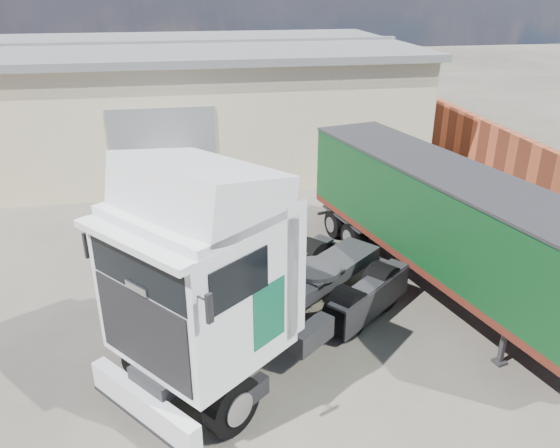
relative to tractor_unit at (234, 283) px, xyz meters
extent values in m
plane|color=#292621|center=(0.37, 0.92, -2.16)|extent=(120.00, 120.00, 0.00)
cube|color=beige|center=(-5.63, 16.92, 0.34)|extent=(30.00, 12.00, 5.00)
cube|color=slate|center=(-5.63, 16.92, 2.99)|extent=(30.60, 12.60, 0.30)
cube|color=slate|center=(-1.63, 10.90, -0.36)|extent=(4.00, 0.08, 3.60)
cube|color=slate|center=(-5.63, 16.92, 3.19)|extent=(30.60, 0.40, 0.15)
cube|color=#994027|center=(11.87, 6.92, -0.91)|extent=(0.35, 26.00, 2.50)
cylinder|color=black|center=(-1.07, -0.89, -1.55)|extent=(2.75, 2.95, 1.22)
cylinder|color=black|center=(2.03, 1.69, -1.55)|extent=(2.78, 3.00, 1.22)
cylinder|color=black|center=(3.26, 2.71, -1.55)|extent=(2.78, 3.00, 1.22)
cube|color=#2D2D30|center=(1.05, 0.88, -1.12)|extent=(6.50, 5.65, 0.34)
cube|color=white|center=(-1.91, -1.59, -1.53)|extent=(2.10, 2.44, 0.63)
cube|color=white|center=(-0.76, -0.63, 0.46)|extent=(3.87, 3.90, 2.82)
cube|color=black|center=(-1.77, -1.48, 0.03)|extent=(1.67, 1.99, 1.61)
cube|color=black|center=(-1.76, -1.46, 1.29)|extent=(1.70, 2.03, 0.86)
cube|color=white|center=(-0.58, -0.48, 2.27)|extent=(3.54, 3.62, 1.41)
cube|color=#0C5538|center=(-1.33, 0.77, 0.14)|extent=(0.67, 0.56, 1.26)
cube|color=#0C5538|center=(0.52, -1.45, 0.14)|extent=(0.67, 0.56, 1.26)
cylinder|color=#2D2D30|center=(2.20, 1.83, -0.88)|extent=(1.78, 1.78, 0.14)
cube|color=#2D2D30|center=(5.86, -0.90, -1.68)|extent=(0.32, 0.32, 0.96)
cube|color=#2D2D30|center=(7.39, -0.54, -1.68)|extent=(0.32, 0.32, 0.96)
cylinder|color=black|center=(5.02, 5.93, -1.70)|extent=(2.38, 1.42, 0.92)
cube|color=#2D2D30|center=(5.85, 2.50, -1.37)|extent=(3.13, 10.33, 0.30)
cube|color=#591E14|center=(5.85, 2.50, -1.09)|extent=(4.57, 10.67, 0.21)
cube|color=black|center=(5.85, 2.50, 0.15)|extent=(4.57, 10.67, 2.27)
cube|color=#2D2D30|center=(5.85, 2.50, 1.30)|extent=(4.63, 10.74, 0.07)
cylinder|color=black|center=(-1.19, 8.52, -1.85)|extent=(1.87, 0.91, 0.62)
cylinder|color=black|center=(-1.69, 11.47, -1.85)|extent=(1.87, 0.91, 0.62)
cube|color=white|center=(-1.44, 9.99, -1.18)|extent=(2.47, 4.53, 1.59)
cube|color=white|center=(-1.14, 8.24, -1.22)|extent=(1.84, 1.12, 1.03)
cube|color=black|center=(-1.18, 8.43, -0.71)|extent=(1.62, 0.35, 0.56)
camera|label=1|loc=(-0.78, -9.87, 5.76)|focal=35.00mm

